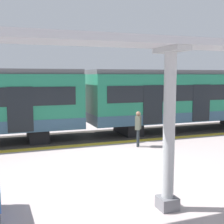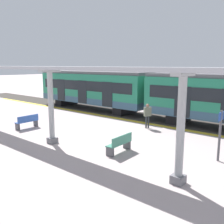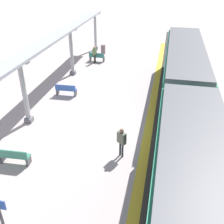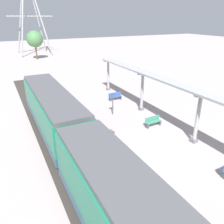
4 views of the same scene
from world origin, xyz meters
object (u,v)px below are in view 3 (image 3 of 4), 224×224
(train_near_carriage, at_px, (183,70))
(passenger_by_the_benches, at_px, (95,52))
(canopy_pillar_third, at_px, (24,93))
(bench_extra_slot, at_px, (66,90))
(canopy_pillar_nearest, at_px, (95,31))
(trash_bin, at_px, (103,49))
(platform_info_sign, at_px, (1,218))
(passenger_waiting_near_edge, at_px, (122,139))
(canopy_pillar_second, at_px, (71,52))
(train_far_carriage, at_px, (192,216))
(bench_mid_platform, at_px, (14,156))
(bench_near_end, at_px, (97,57))

(train_near_carriage, xyz_separation_m, passenger_by_the_benches, (7.88, -5.29, -0.83))
(canopy_pillar_third, height_order, passenger_by_the_benches, canopy_pillar_third)
(bench_extra_slot, height_order, passenger_by_the_benches, passenger_by_the_benches)
(canopy_pillar_nearest, relative_size, passenger_by_the_benches, 2.40)
(trash_bin, xyz_separation_m, platform_info_sign, (-1.93, 21.55, 0.86))
(passenger_waiting_near_edge, bearing_deg, canopy_pillar_second, -58.88)
(train_far_carriage, relative_size, passenger_waiting_near_edge, 7.43)
(bench_extra_slot, height_order, passenger_waiting_near_edge, passenger_waiting_near_edge)
(bench_extra_slot, xyz_separation_m, platform_info_sign, (-2.17, 11.35, 0.89))
(trash_bin, bearing_deg, passenger_waiting_near_edge, 106.76)
(bench_mid_platform, relative_size, trash_bin, 1.64)
(bench_extra_slot, bearing_deg, passenger_by_the_benches, -91.10)
(bench_extra_slot, xyz_separation_m, trash_bin, (-0.24, -10.19, 0.02))
(bench_extra_slot, bearing_deg, canopy_pillar_third, 76.86)
(canopy_pillar_second, distance_m, platform_info_sign, 15.69)
(train_near_carriage, bearing_deg, bench_extra_slot, 14.06)
(train_near_carriage, bearing_deg, canopy_pillar_second, -12.72)
(passenger_by_the_benches, bearing_deg, bench_extra_slot, 88.90)
(bench_near_end, relative_size, passenger_waiting_near_edge, 0.95)
(platform_info_sign, distance_m, passenger_by_the_benches, 18.76)
(bench_extra_slot, bearing_deg, train_far_carriage, 127.54)
(train_far_carriage, xyz_separation_m, bench_near_end, (7.79, -18.13, -1.38))
(trash_bin, bearing_deg, platform_info_sign, 95.13)
(train_near_carriage, bearing_deg, trash_bin, -46.45)
(train_near_carriage, height_order, bench_near_end, train_near_carriage)
(train_far_carriage, xyz_separation_m, trash_bin, (7.78, -20.63, -1.36))
(canopy_pillar_nearest, distance_m, bench_extra_slot, 11.63)
(canopy_pillar_third, relative_size, passenger_waiting_near_edge, 2.39)
(train_far_carriage, relative_size, bench_extra_slot, 7.85)
(canopy_pillar_second, bearing_deg, train_near_carriage, 167.28)
(bench_extra_slot, relative_size, passenger_by_the_benches, 0.95)
(trash_bin, distance_m, passenger_waiting_near_edge, 16.81)
(passenger_by_the_benches, bearing_deg, train_far_carriage, 113.96)
(train_far_carriage, xyz_separation_m, canopy_pillar_second, (8.93, -14.46, 0.11))
(canopy_pillar_third, xyz_separation_m, bench_mid_platform, (-1.14, 3.64, -1.49))
(bench_near_end, bearing_deg, trash_bin, -90.11)
(train_near_carriage, distance_m, passenger_by_the_benches, 9.53)
(passenger_waiting_near_edge, bearing_deg, bench_mid_platform, 18.61)
(trash_bin, relative_size, passenger_waiting_near_edge, 0.58)
(canopy_pillar_second, bearing_deg, bench_mid_platform, 95.63)
(bench_mid_platform, bearing_deg, platform_info_sign, 116.86)
(canopy_pillar_second, bearing_deg, platform_info_sign, 101.32)
(platform_info_sign, distance_m, passenger_waiting_near_edge, 6.20)
(bench_mid_platform, relative_size, platform_info_sign, 0.69)
(canopy_pillar_second, xyz_separation_m, passenger_waiting_near_edge, (-5.99, 9.91, -0.93))
(bench_near_end, distance_m, platform_info_sign, 19.16)
(passenger_waiting_near_edge, relative_size, passenger_by_the_benches, 1.01)
(train_far_carriage, bearing_deg, bench_extra_slot, -52.46)
(canopy_pillar_third, distance_m, bench_mid_platform, 4.10)
(train_far_carriage, relative_size, bench_near_end, 7.82)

